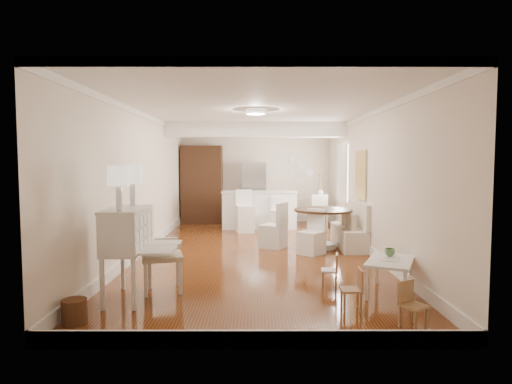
{
  "coord_description": "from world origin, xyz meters",
  "views": [
    {
      "loc": [
        -0.01,
        -8.54,
        1.82
      ],
      "look_at": [
        0.0,
        0.3,
        1.2
      ],
      "focal_mm": 30.0,
      "sensor_mm": 36.0,
      "label": 1
    }
  ],
  "objects_px": {
    "breakfast_counter": "(259,210)",
    "pantry_cabinet": "(202,185)",
    "gustavian_armchair": "(162,255)",
    "dining_table": "(323,229)",
    "kids_chair_c": "(414,305)",
    "kids_table": "(390,277)",
    "slip_chair_far": "(273,225)",
    "sideboard": "(320,211)",
    "kids_chair_b": "(330,270)",
    "kids_chair_a": "(351,289)",
    "bar_stool_right": "(277,214)",
    "secretary_bureau": "(127,254)",
    "slip_chair_near": "(311,232)",
    "bar_stool_left": "(245,211)",
    "fridge": "(266,193)",
    "wicker_basket": "(74,311)"
  },
  "relations": [
    {
      "from": "slip_chair_far",
      "to": "breakfast_counter",
      "type": "relative_size",
      "value": 0.47
    },
    {
      "from": "breakfast_counter",
      "to": "secretary_bureau",
      "type": "bearing_deg",
      "value": -106.49
    },
    {
      "from": "slip_chair_near",
      "to": "pantry_cabinet",
      "type": "distance_m",
      "value": 5.18
    },
    {
      "from": "pantry_cabinet",
      "to": "slip_chair_far",
      "type": "bearing_deg",
      "value": -61.94
    },
    {
      "from": "kids_chair_b",
      "to": "dining_table",
      "type": "distance_m",
      "value": 2.82
    },
    {
      "from": "slip_chair_far",
      "to": "bar_stool_left",
      "type": "bearing_deg",
      "value": -133.92
    },
    {
      "from": "slip_chair_far",
      "to": "gustavian_armchair",
      "type": "bearing_deg",
      "value": -0.96
    },
    {
      "from": "gustavian_armchair",
      "to": "fridge",
      "type": "height_order",
      "value": "fridge"
    },
    {
      "from": "slip_chair_near",
      "to": "fridge",
      "type": "relative_size",
      "value": 0.49
    },
    {
      "from": "bar_stool_left",
      "to": "secretary_bureau",
      "type": "bearing_deg",
      "value": -115.59
    },
    {
      "from": "kids_chair_c",
      "to": "pantry_cabinet",
      "type": "distance_m",
      "value": 8.85
    },
    {
      "from": "fridge",
      "to": "sideboard",
      "type": "xyz_separation_m",
      "value": [
        1.51,
        -0.82,
        -0.44
      ]
    },
    {
      "from": "wicker_basket",
      "to": "bar_stool_left",
      "type": "distance_m",
      "value": 6.55
    },
    {
      "from": "breakfast_counter",
      "to": "bar_stool_left",
      "type": "bearing_deg",
      "value": -120.23
    },
    {
      "from": "gustavian_armchair",
      "to": "slip_chair_far",
      "type": "xyz_separation_m",
      "value": [
        1.69,
        3.1,
        -0.03
      ]
    },
    {
      "from": "slip_chair_near",
      "to": "slip_chair_far",
      "type": "xyz_separation_m",
      "value": [
        -0.72,
        0.66,
        0.04
      ]
    },
    {
      "from": "breakfast_counter",
      "to": "bar_stool_left",
      "type": "height_order",
      "value": "bar_stool_left"
    },
    {
      "from": "gustavian_armchair",
      "to": "dining_table",
      "type": "bearing_deg",
      "value": -57.09
    },
    {
      "from": "kids_chair_c",
      "to": "sideboard",
      "type": "height_order",
      "value": "sideboard"
    },
    {
      "from": "kids_table",
      "to": "kids_chair_a",
      "type": "xyz_separation_m",
      "value": [
        -0.69,
        -0.66,
        0.02
      ]
    },
    {
      "from": "dining_table",
      "to": "breakfast_counter",
      "type": "relative_size",
      "value": 0.6
    },
    {
      "from": "dining_table",
      "to": "pantry_cabinet",
      "type": "relative_size",
      "value": 0.53
    },
    {
      "from": "kids_chair_b",
      "to": "bar_stool_right",
      "type": "xyz_separation_m",
      "value": [
        -0.5,
        5.03,
        0.2
      ]
    },
    {
      "from": "slip_chair_far",
      "to": "fridge",
      "type": "height_order",
      "value": "fridge"
    },
    {
      "from": "dining_table",
      "to": "kids_chair_c",
      "type": "bearing_deg",
      "value": -86.04
    },
    {
      "from": "slip_chair_near",
      "to": "pantry_cabinet",
      "type": "xyz_separation_m",
      "value": [
        -2.7,
        4.37,
        0.71
      ]
    },
    {
      "from": "kids_chair_c",
      "to": "kids_table",
      "type": "bearing_deg",
      "value": 51.36
    },
    {
      "from": "kids_chair_a",
      "to": "bar_stool_right",
      "type": "xyz_separation_m",
      "value": [
        -0.6,
        6.03,
        0.19
      ]
    },
    {
      "from": "slip_chair_near",
      "to": "bar_stool_left",
      "type": "height_order",
      "value": "bar_stool_left"
    },
    {
      "from": "secretary_bureau",
      "to": "fridge",
      "type": "height_order",
      "value": "fridge"
    },
    {
      "from": "kids_chair_b",
      "to": "sideboard",
      "type": "bearing_deg",
      "value": -177.27
    },
    {
      "from": "sideboard",
      "to": "bar_stool_left",
      "type": "bearing_deg",
      "value": -146.21
    },
    {
      "from": "gustavian_armchair",
      "to": "kids_chair_c",
      "type": "bearing_deg",
      "value": -128.87
    },
    {
      "from": "wicker_basket",
      "to": "kids_chair_a",
      "type": "distance_m",
      "value": 3.25
    },
    {
      "from": "kids_chair_c",
      "to": "breakfast_counter",
      "type": "xyz_separation_m",
      "value": [
        -1.62,
        7.08,
        0.26
      ]
    },
    {
      "from": "dining_table",
      "to": "wicker_basket",
      "type": "bearing_deg",
      "value": -129.36
    },
    {
      "from": "breakfast_counter",
      "to": "pantry_cabinet",
      "type": "bearing_deg",
      "value": 147.57
    },
    {
      "from": "slip_chair_near",
      "to": "sideboard",
      "type": "distance_m",
      "value": 3.6
    },
    {
      "from": "secretary_bureau",
      "to": "sideboard",
      "type": "bearing_deg",
      "value": 60.08
    },
    {
      "from": "kids_chair_a",
      "to": "bar_stool_left",
      "type": "bearing_deg",
      "value": -164.77
    },
    {
      "from": "slip_chair_far",
      "to": "breakfast_counter",
      "type": "bearing_deg",
      "value": -146.3
    },
    {
      "from": "fridge",
      "to": "sideboard",
      "type": "bearing_deg",
      "value": -28.41
    },
    {
      "from": "kids_chair_a",
      "to": "breakfast_counter",
      "type": "distance_m",
      "value": 6.59
    },
    {
      "from": "breakfast_counter",
      "to": "bar_stool_left",
      "type": "xyz_separation_m",
      "value": [
        -0.38,
        -0.65,
        0.03
      ]
    },
    {
      "from": "slip_chair_near",
      "to": "kids_table",
      "type": "bearing_deg",
      "value": -31.15
    },
    {
      "from": "breakfast_counter",
      "to": "sideboard",
      "type": "relative_size",
      "value": 2.14
    },
    {
      "from": "gustavian_armchair",
      "to": "slip_chair_near",
      "type": "xyz_separation_m",
      "value": [
        2.42,
        2.43,
        -0.07
      ]
    },
    {
      "from": "kids_chair_a",
      "to": "slip_chair_far",
      "type": "xyz_separation_m",
      "value": [
        -0.79,
        3.88,
        0.22
      ]
    },
    {
      "from": "kids_chair_c",
      "to": "sideboard",
      "type": "xyz_separation_m",
      "value": [
        0.09,
        7.32,
        0.2
      ]
    },
    {
      "from": "kids_chair_a",
      "to": "pantry_cabinet",
      "type": "xyz_separation_m",
      "value": [
        -2.77,
        7.58,
        0.89
      ]
    }
  ]
}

